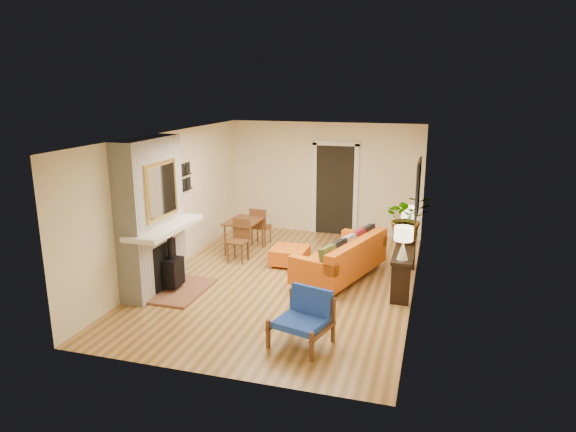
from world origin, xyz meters
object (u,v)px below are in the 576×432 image
dining_table (247,227)px  lamp_near (403,239)px  sofa (344,258)px  ottoman (290,255)px  console_table (405,254)px  houseplant (407,218)px  lamp_far (409,217)px  blue_chair (305,315)px

dining_table → lamp_near: 3.73m
dining_table → lamp_near: (3.29, -1.68, 0.51)m
sofa → dining_table: 2.39m
ottoman → dining_table: size_ratio=0.44×
dining_table → lamp_near: size_ratio=2.92×
console_table → houseplant: size_ratio=2.14×
sofa → lamp_far: (1.08, 0.62, 0.70)m
sofa → lamp_near: size_ratio=4.23×
blue_chair → sofa: bearing=88.3°
dining_table → lamp_near: lamp_near is taller
ottoman → dining_table: dining_table is taller
blue_chair → houseplant: size_ratio=1.00×
sofa → dining_table: bearing=158.4°
ottoman → houseplant: (2.21, -0.18, 0.96)m
sofa → blue_chair: 2.55m
dining_table → houseplant: bearing=-11.7°
blue_chair → console_table: blue_chair is taller
ottoman → houseplant: 2.41m
blue_chair → console_table: 2.72m
dining_table → console_table: dining_table is taller
console_table → lamp_near: 0.86m
dining_table → houseplant: (3.28, -0.68, 0.61)m
ottoman → blue_chair: (1.07, -2.93, 0.20)m
lamp_far → console_table: bearing=-90.0°
sofa → dining_table: dining_table is taller
console_table → houseplant: (-0.01, 0.29, 0.58)m
sofa → ottoman: sofa is taller
console_table → lamp_near: bearing=-90.0°
sofa → blue_chair: sofa is taller
lamp_near → blue_chair: bearing=-123.4°
sofa → lamp_near: lamp_near is taller
blue_chair → lamp_far: size_ratio=1.60×
ottoman → console_table: 2.30m
lamp_far → blue_chair: bearing=-109.9°
blue_chair → dining_table: dining_table is taller
ottoman → houseplant: bearing=-4.6°
ottoman → lamp_near: 2.66m
blue_chair → houseplant: 3.07m
lamp_near → lamp_far: same height
ottoman → console_table: console_table is taller
dining_table → houseplant: size_ratio=1.82×
ottoman → lamp_near: (2.22, -1.18, 0.86)m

